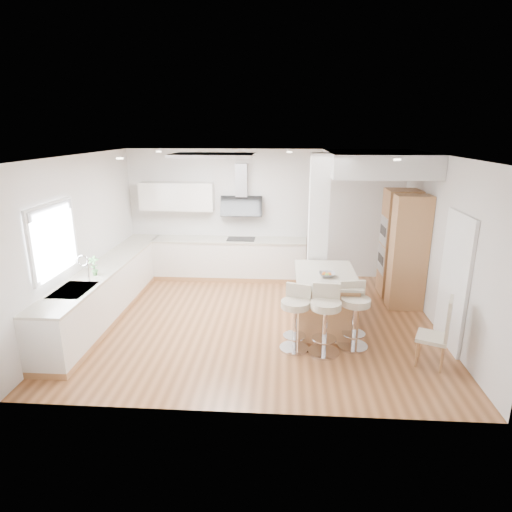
# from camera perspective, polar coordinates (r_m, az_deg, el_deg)

# --- Properties ---
(ground) EXTENTS (6.00, 6.00, 0.00)m
(ground) POSITION_cam_1_polar(r_m,az_deg,el_deg) (7.50, 0.21, -8.68)
(ground) COLOR #9D633A
(ground) RESTS_ON ground
(ceiling) EXTENTS (6.00, 5.00, 0.02)m
(ceiling) POSITION_cam_1_polar(r_m,az_deg,el_deg) (7.50, 0.21, -8.68)
(ceiling) COLOR silver
(ceiling) RESTS_ON ground
(wall_back) EXTENTS (6.00, 0.04, 2.80)m
(wall_back) POSITION_cam_1_polar(r_m,az_deg,el_deg) (9.45, 1.18, 5.59)
(wall_back) COLOR silver
(wall_back) RESTS_ON ground
(wall_left) EXTENTS (0.04, 5.00, 2.80)m
(wall_left) POSITION_cam_1_polar(r_m,az_deg,el_deg) (7.80, -22.37, 1.96)
(wall_left) COLOR silver
(wall_left) RESTS_ON ground
(wall_right) EXTENTS (0.04, 5.00, 2.80)m
(wall_right) POSITION_cam_1_polar(r_m,az_deg,el_deg) (7.47, 23.88, 1.18)
(wall_right) COLOR silver
(wall_right) RESTS_ON ground
(skylight) EXTENTS (4.10, 2.10, 0.06)m
(skylight) POSITION_cam_1_polar(r_m,az_deg,el_deg) (7.48, -5.68, 13.21)
(skylight) COLOR white
(skylight) RESTS_ON ground
(window_left) EXTENTS (0.06, 1.28, 1.07)m
(window_left) POSITION_cam_1_polar(r_m,az_deg,el_deg) (6.94, -25.46, 2.41)
(window_left) COLOR white
(window_left) RESTS_ON ground
(doorway_right) EXTENTS (0.05, 1.00, 2.10)m
(doorway_right) POSITION_cam_1_polar(r_m,az_deg,el_deg) (7.03, 24.90, -3.26)
(doorway_right) COLOR #484139
(doorway_right) RESTS_ON ground
(counter_left) EXTENTS (0.63, 4.50, 1.35)m
(counter_left) POSITION_cam_1_polar(r_m,az_deg,el_deg) (8.14, -19.05, -4.05)
(counter_left) COLOR #B37D4D
(counter_left) RESTS_ON ground
(counter_back) EXTENTS (3.62, 0.63, 2.50)m
(counter_back) POSITION_cam_1_polar(r_m,az_deg,el_deg) (9.43, -4.48, 1.12)
(counter_back) COLOR #B37D4D
(counter_back) RESTS_ON ground
(pillar) EXTENTS (0.35, 0.35, 2.80)m
(pillar) POSITION_cam_1_polar(r_m,az_deg,el_deg) (7.95, 8.24, 3.32)
(pillar) COLOR white
(pillar) RESTS_ON ground
(soffit) EXTENTS (1.78, 2.20, 0.40)m
(soffit) POSITION_cam_1_polar(r_m,az_deg,el_deg) (8.36, 15.71, 11.86)
(soffit) COLOR silver
(soffit) RESTS_ON ground
(oven_column) EXTENTS (0.63, 1.21, 2.10)m
(oven_column) POSITION_cam_1_polar(r_m,az_deg,el_deg) (8.58, 18.90, 1.15)
(oven_column) COLOR #B37D4D
(oven_column) RESTS_ON ground
(peninsula) EXTENTS (1.00, 1.50, 0.98)m
(peninsula) POSITION_cam_1_polar(r_m,az_deg,el_deg) (7.31, 9.13, -5.66)
(peninsula) COLOR #B37D4D
(peninsula) RESTS_ON ground
(bar_stool_a) EXTENTS (0.56, 0.56, 0.99)m
(bar_stool_a) POSITION_cam_1_polar(r_m,az_deg,el_deg) (6.42, 5.29, -7.78)
(bar_stool_a) COLOR silver
(bar_stool_a) RESTS_ON ground
(bar_stool_b) EXTENTS (0.51, 0.51, 1.04)m
(bar_stool_b) POSITION_cam_1_polar(r_m,az_deg,el_deg) (6.36, 9.21, -7.91)
(bar_stool_b) COLOR silver
(bar_stool_b) RESTS_ON ground
(bar_stool_c) EXTENTS (0.54, 0.54, 1.02)m
(bar_stool_c) POSITION_cam_1_polar(r_m,az_deg,el_deg) (6.62, 12.99, -7.29)
(bar_stool_c) COLOR silver
(bar_stool_c) RESTS_ON ground
(dining_chair) EXTENTS (0.53, 0.53, 1.03)m
(dining_chair) POSITION_cam_1_polar(r_m,az_deg,el_deg) (6.46, 23.35, -9.07)
(dining_chair) COLOR #C2B69E
(dining_chair) RESTS_ON ground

